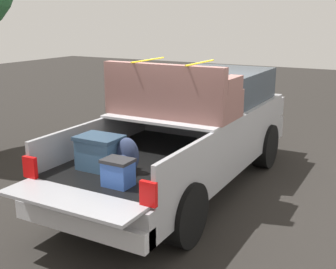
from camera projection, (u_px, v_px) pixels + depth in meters
The scene contains 2 objects.
ground_plane at pixel (185, 187), 7.54m from camera, with size 40.00×40.00×0.00m, color black.
pickup_truck at pixel (195, 128), 7.61m from camera, with size 6.05×2.06×2.23m.
Camera 1 is at (-6.30, -3.16, 2.86)m, focal length 46.22 mm.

